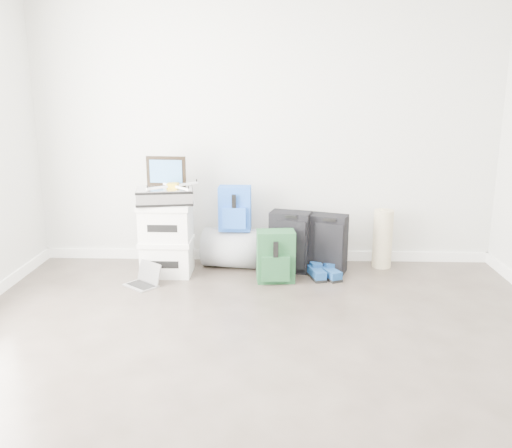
{
  "coord_description": "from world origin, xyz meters",
  "views": [
    {
      "loc": [
        0.09,
        -2.79,
        1.71
      ],
      "look_at": [
        -0.07,
        1.9,
        0.52
      ],
      "focal_mm": 38.0,
      "sensor_mm": 36.0,
      "label": 1
    }
  ],
  "objects_px": {
    "boxes_stack": "(167,239)",
    "large_suitcase": "(290,242)",
    "briefcase": "(165,196)",
    "carry_on": "(328,244)",
    "duffel_bag": "(235,248)",
    "laptop": "(144,280)"
  },
  "relations": [
    {
      "from": "briefcase",
      "to": "carry_on",
      "type": "xyz_separation_m",
      "value": [
        1.51,
        0.1,
        -0.47
      ]
    },
    {
      "from": "duffel_bag",
      "to": "large_suitcase",
      "type": "bearing_deg",
      "value": -0.31
    },
    {
      "from": "briefcase",
      "to": "laptop",
      "type": "bearing_deg",
      "value": -124.93
    },
    {
      "from": "large_suitcase",
      "to": "carry_on",
      "type": "xyz_separation_m",
      "value": [
        0.35,
        -0.02,
        -0.01
      ]
    },
    {
      "from": "duffel_bag",
      "to": "laptop",
      "type": "bearing_deg",
      "value": -135.79
    },
    {
      "from": "duffel_bag",
      "to": "large_suitcase",
      "type": "xyz_separation_m",
      "value": [
        0.53,
        -0.09,
        0.1
      ]
    },
    {
      "from": "carry_on",
      "to": "large_suitcase",
      "type": "bearing_deg",
      "value": -163.81
    },
    {
      "from": "duffel_bag",
      "to": "carry_on",
      "type": "relative_size",
      "value": 1.11
    },
    {
      "from": "large_suitcase",
      "to": "briefcase",
      "type": "bearing_deg",
      "value": -158.29
    },
    {
      "from": "boxes_stack",
      "to": "carry_on",
      "type": "distance_m",
      "value": 1.51
    },
    {
      "from": "boxes_stack",
      "to": "large_suitcase",
      "type": "relative_size",
      "value": 1.18
    },
    {
      "from": "duffel_bag",
      "to": "laptop",
      "type": "xyz_separation_m",
      "value": [
        -0.78,
        -0.54,
        -0.14
      ]
    },
    {
      "from": "carry_on",
      "to": "briefcase",
      "type": "bearing_deg",
      "value": -156.12
    },
    {
      "from": "boxes_stack",
      "to": "laptop",
      "type": "relative_size",
      "value": 1.94
    },
    {
      "from": "boxes_stack",
      "to": "large_suitcase",
      "type": "height_order",
      "value": "boxes_stack"
    },
    {
      "from": "boxes_stack",
      "to": "briefcase",
      "type": "relative_size",
      "value": 1.37
    },
    {
      "from": "briefcase",
      "to": "laptop",
      "type": "distance_m",
      "value": 0.79
    },
    {
      "from": "duffel_bag",
      "to": "carry_on",
      "type": "xyz_separation_m",
      "value": [
        0.88,
        -0.11,
        0.09
      ]
    },
    {
      "from": "duffel_bag",
      "to": "carry_on",
      "type": "bearing_deg",
      "value": 2.05
    },
    {
      "from": "briefcase",
      "to": "large_suitcase",
      "type": "xyz_separation_m",
      "value": [
        1.16,
        0.13,
        -0.46
      ]
    },
    {
      "from": "briefcase",
      "to": "carry_on",
      "type": "bearing_deg",
      "value": -5.99
    },
    {
      "from": "carry_on",
      "to": "laptop",
      "type": "relative_size",
      "value": 1.59
    }
  ]
}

